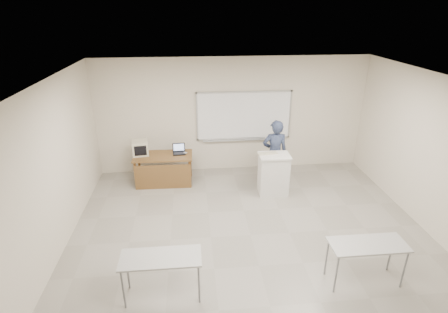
{
  "coord_description": "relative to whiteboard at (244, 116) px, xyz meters",
  "views": [
    {
      "loc": [
        -1.07,
        -4.7,
        4.14
      ],
      "look_at": [
        -0.4,
        2.2,
        1.13
      ],
      "focal_mm": 28.0,
      "sensor_mm": 36.0,
      "label": 1
    }
  ],
  "objects": [
    {
      "name": "floor",
      "position": [
        -0.3,
        -3.97,
        -1.49
      ],
      "size": [
        7.0,
        8.0,
        0.01
      ],
      "primitive_type": "cube",
      "color": "gray",
      "rests_on": "ground"
    },
    {
      "name": "whiteboard",
      "position": [
        0.0,
        0.0,
        0.0
      ],
      "size": [
        2.48,
        0.1,
        1.31
      ],
      "color": "white",
      "rests_on": "floor"
    },
    {
      "name": "student_desks",
      "position": [
        -0.3,
        -5.32,
        -0.81
      ],
      "size": [
        4.4,
        2.2,
        0.73
      ],
      "color": "#A8A8A3",
      "rests_on": "floor"
    },
    {
      "name": "instructor_desk",
      "position": [
        -2.1,
        -0.78,
        -0.94
      ],
      "size": [
        1.43,
        0.71,
        0.75
      ],
      "rotation": [
        0.0,
        0.0,
        -0.02
      ],
      "color": "brown",
      "rests_on": "floor"
    },
    {
      "name": "podium",
      "position": [
        0.5,
        -1.47,
        -0.98
      ],
      "size": [
        0.71,
        0.52,
        0.99
      ],
      "rotation": [
        0.0,
        0.0,
        -0.02
      ],
      "color": "white",
      "rests_on": "floor"
    },
    {
      "name": "crt_monitor",
      "position": [
        -2.65,
        -0.54,
        -0.56
      ],
      "size": [
        0.38,
        0.43,
        0.36
      ],
      "rotation": [
        0.0,
        0.0,
        0.14
      ],
      "color": "#BBB498",
      "rests_on": "instructor_desk"
    },
    {
      "name": "laptop",
      "position": [
        -1.7,
        -0.57,
        -0.68
      ],
      "size": [
        0.31,
        0.29,
        0.23
      ],
      "rotation": [
        0.0,
        0.0,
        0.07
      ],
      "color": "black",
      "rests_on": "instructor_desk"
    },
    {
      "name": "mouse",
      "position": [
        -1.55,
        -0.62,
        -0.71
      ],
      "size": [
        0.12,
        0.09,
        0.04
      ],
      "primitive_type": "ellipsoid",
      "rotation": [
        0.0,
        0.0,
        0.32
      ],
      "color": "#ACAEB3",
      "rests_on": "instructor_desk"
    },
    {
      "name": "keyboard",
      "position": [
        0.35,
        -1.39,
        -0.48
      ],
      "size": [
        0.48,
        0.22,
        0.03
      ],
      "primitive_type": "cube",
      "rotation": [
        0.0,
        0.0,
        0.14
      ],
      "color": "#BBB498",
      "rests_on": "podium"
    },
    {
      "name": "presenter",
      "position": [
        0.62,
        -1.01,
        -0.64
      ],
      "size": [
        0.63,
        0.43,
        1.67
      ],
      "primitive_type": "imported",
      "rotation": [
        0.0,
        0.0,
        3.1
      ],
      "color": "black",
      "rests_on": "floor"
    }
  ]
}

